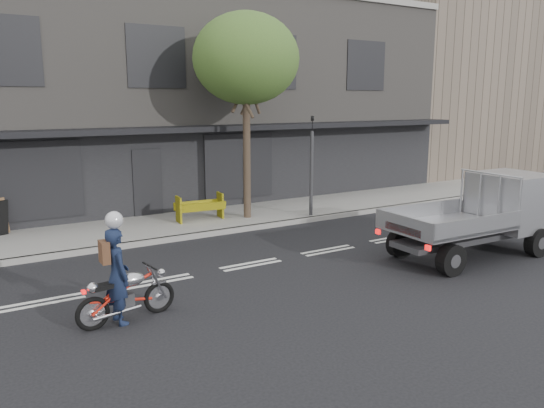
{
  "coord_description": "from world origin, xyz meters",
  "views": [
    {
      "loc": [
        -6.09,
        -11.04,
        4.03
      ],
      "look_at": [
        0.92,
        0.5,
        1.36
      ],
      "focal_mm": 35.0,
      "sensor_mm": 36.0,
      "label": 1
    }
  ],
  "objects": [
    {
      "name": "rider",
      "position": [
        -3.74,
        -1.77,
        0.89
      ],
      "size": [
        0.51,
        0.7,
        1.79
      ],
      "primitive_type": "imported",
      "rotation": [
        0.0,
        0.0,
        1.7
      ],
      "color": "#141E39",
      "rests_on": "ground"
    },
    {
      "name": "building_main",
      "position": [
        0.0,
        11.3,
        4.0
      ],
      "size": [
        26.0,
        10.0,
        8.0
      ],
      "primitive_type": "cube",
      "color": "slate",
      "rests_on": "ground"
    },
    {
      "name": "sidewalk",
      "position": [
        0.0,
        4.7,
        0.07
      ],
      "size": [
        32.0,
        3.2,
        0.15
      ],
      "primitive_type": "cube",
      "color": "gray",
      "rests_on": "ground"
    },
    {
      "name": "motorcycle",
      "position": [
        -3.59,
        -1.77,
        0.51
      ],
      "size": [
        1.92,
        0.56,
        0.99
      ],
      "rotation": [
        0.0,
        0.0,
        0.13
      ],
      "color": "black",
      "rests_on": "ground"
    },
    {
      "name": "kerb",
      "position": [
        0.0,
        3.1,
        0.07
      ],
      "size": [
        32.0,
        0.2,
        0.15
      ],
      "primitive_type": "cube",
      "color": "gray",
      "rests_on": "ground"
    },
    {
      "name": "traffic_light_pole",
      "position": [
        4.2,
        3.35,
        1.65
      ],
      "size": [
        0.12,
        0.12,
        3.5
      ],
      "color": "#2D2D30",
      "rests_on": "ground"
    },
    {
      "name": "construction_barrier",
      "position": [
        0.68,
        4.41,
        0.59
      ],
      "size": [
        1.62,
        0.76,
        0.88
      ],
      "primitive_type": null,
      "rotation": [
        0.0,
        0.0,
        -0.09
      ],
      "color": "#FFED0D",
      "rests_on": "sidewalk"
    },
    {
      "name": "flatbed_ute",
      "position": [
        6.28,
        -2.38,
        1.25
      ],
      "size": [
        4.77,
        2.1,
        2.18
      ],
      "rotation": [
        0.0,
        0.0,
        -0.03
      ],
      "color": "black",
      "rests_on": "ground"
    },
    {
      "name": "building_neighbour",
      "position": [
        20.0,
        11.3,
        5.0
      ],
      "size": [
        14.0,
        10.0,
        10.0
      ],
      "primitive_type": "cube",
      "color": "brown",
      "rests_on": "ground"
    },
    {
      "name": "street_tree",
      "position": [
        2.2,
        4.2,
        5.28
      ],
      "size": [
        3.4,
        3.4,
        6.74
      ],
      "color": "#382B21",
      "rests_on": "ground"
    },
    {
      "name": "ground",
      "position": [
        0.0,
        0.0,
        0.0
      ],
      "size": [
        80.0,
        80.0,
        0.0
      ],
      "primitive_type": "plane",
      "color": "black",
      "rests_on": "ground"
    }
  ]
}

